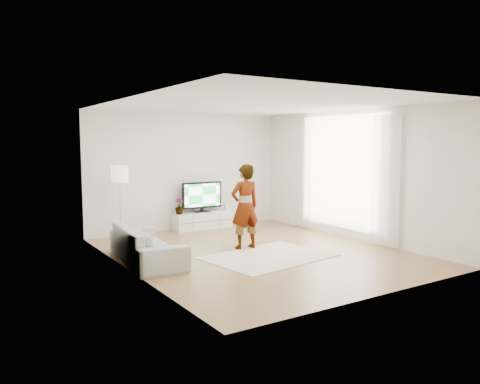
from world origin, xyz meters
TOP-DOWN VIEW (x-y plane):
  - floor at (0.00, 0.00)m, footprint 6.00×6.00m
  - ceiling at (0.00, 0.00)m, footprint 6.00×6.00m
  - wall_left at (-2.50, 0.00)m, footprint 0.02×6.00m
  - wall_right at (2.50, 0.00)m, footprint 0.02×6.00m
  - wall_back at (0.00, 3.00)m, footprint 5.00×0.02m
  - wall_front at (0.00, -3.00)m, footprint 5.00×0.02m
  - window at (2.48, 0.30)m, footprint 0.01×2.60m
  - curtain_near at (2.40, -1.00)m, footprint 0.04×0.70m
  - curtain_far at (2.40, 1.60)m, footprint 0.04×0.70m
  - media_console at (0.29, 2.76)m, footprint 1.46×0.42m
  - television at (0.29, 2.79)m, footprint 1.05×0.21m
  - game_console at (0.93, 2.76)m, footprint 0.06×0.15m
  - potted_plant at (-0.33, 2.77)m, footprint 0.21×0.21m
  - rug at (-0.03, -0.40)m, footprint 2.41×1.89m
  - player at (-0.03, 0.39)m, footprint 0.62×0.42m
  - sofa at (-2.03, 0.49)m, footprint 1.04×2.23m
  - floor_lamp at (-1.83, 2.50)m, footprint 0.36×0.36m

SIDE VIEW (x-z plane):
  - floor at x=0.00m, z-range 0.00..0.00m
  - rug at x=-0.03m, z-range 0.00..0.01m
  - media_console at x=0.29m, z-range 0.00..0.41m
  - sofa at x=-2.03m, z-range 0.00..0.63m
  - game_console at x=0.93m, z-range 0.41..0.61m
  - potted_plant at x=-0.33m, z-range 0.41..0.79m
  - television at x=0.29m, z-range 0.44..1.18m
  - player at x=-0.03m, z-range 0.01..1.68m
  - curtain_near at x=2.40m, z-range 0.05..2.65m
  - curtain_far at x=2.40m, z-range 0.05..2.65m
  - floor_lamp at x=-1.83m, z-range 0.56..2.17m
  - wall_left at x=-2.50m, z-range 0.00..2.80m
  - wall_right at x=2.50m, z-range 0.00..2.80m
  - wall_back at x=0.00m, z-range 0.00..2.80m
  - wall_front at x=0.00m, z-range 0.00..2.80m
  - window at x=2.48m, z-range 0.20..2.70m
  - ceiling at x=0.00m, z-range 2.80..2.80m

